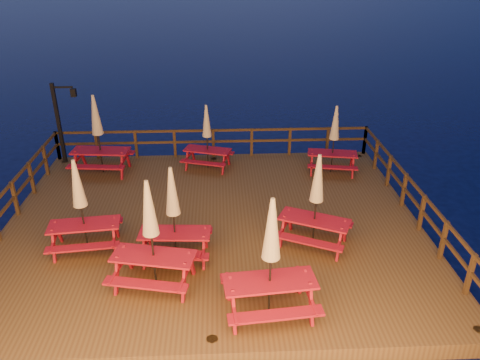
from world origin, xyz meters
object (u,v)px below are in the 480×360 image
at_px(lamp_post, 62,116).
at_px(picnic_table_2, 334,138).
at_px(picnic_table_0, 173,213).
at_px(picnic_table_1, 151,233).

bearing_deg(lamp_post, picnic_table_2, -7.69).
bearing_deg(picnic_table_0, picnic_table_2, 47.52).
bearing_deg(picnic_table_0, lamp_post, 128.85).
relative_size(lamp_post, picnic_table_0, 1.17).
height_order(lamp_post, picnic_table_2, lamp_post).
height_order(picnic_table_1, picnic_table_2, picnic_table_1).
distance_m(picnic_table_1, picnic_table_2, 8.20).
height_order(picnic_table_0, picnic_table_2, picnic_table_0).
bearing_deg(lamp_post, picnic_table_1, -61.07).
distance_m(lamp_post, picnic_table_1, 8.37).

